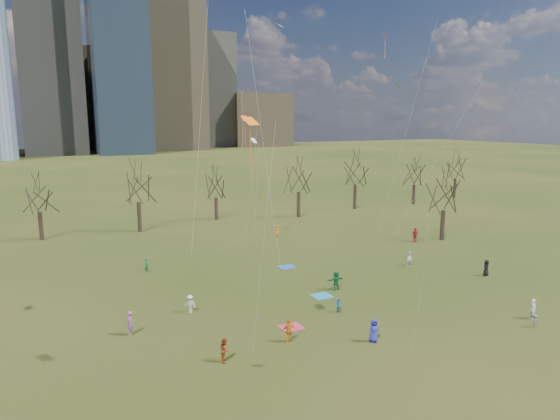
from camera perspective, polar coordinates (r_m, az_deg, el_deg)
name	(u,v)px	position (r m, az deg, el deg)	size (l,w,h in m)	color
ground	(356,334)	(37.06, 8.72, -13.78)	(500.00, 500.00, 0.00)	black
downtown_skyline	(63,61)	(239.73, -23.58, 15.35)	(212.50, 78.00, 118.00)	slate
bare_tree_row	(194,186)	(68.09, -9.77, 2.70)	(113.04, 29.80, 9.50)	black
blanket_teal	(322,296)	(43.84, 4.83, -9.76)	(1.60, 1.50, 0.03)	#1A719D
blanket_navy	(287,267)	(51.76, 0.79, -6.52)	(1.60, 1.50, 0.03)	#224BA2
blanket_crimson	(291,327)	(37.62, 1.28, -13.25)	(1.60, 1.50, 0.03)	#B72445
person_0	(374,331)	(35.69, 10.67, -13.39)	(0.80, 0.52, 1.64)	#2727AA
person_1	(533,309)	(43.39, 26.96, -10.04)	(0.58, 0.38, 1.58)	white
person_2	(225,350)	(32.76, -6.30, -15.60)	(0.76, 0.59, 1.57)	#9D3A16
person_3	(535,321)	(41.86, 27.11, -11.20)	(0.66, 0.38, 1.02)	#5E5F62
person_4	(289,331)	(35.08, 1.03, -13.62)	(0.97, 0.40, 1.65)	orange
person_5	(336,280)	(45.13, 6.42, -8.00)	(1.67, 0.53, 1.80)	#176B35
person_6	(486,268)	(52.78, 22.52, -6.13)	(0.78, 0.51, 1.59)	black
person_7	(130,323)	(37.57, -16.79, -12.31)	(0.64, 0.42, 1.76)	#8E4E9C
person_8	(338,306)	(40.27, 6.64, -10.79)	(0.57, 0.45, 1.18)	#2768AC
person_9	(190,304)	(40.62, -10.24, -10.50)	(0.93, 0.54, 1.44)	silver
person_10	(415,235)	(63.94, 15.18, -2.75)	(1.08, 0.45, 1.85)	red
person_12	(277,231)	(64.84, -0.33, -2.37)	(0.71, 0.46, 1.46)	#D16517
person_13	(146,265)	(51.52, -15.02, -6.12)	(0.55, 0.36, 1.51)	#197234
person_14	(410,259)	(53.45, 14.62, -5.45)	(0.77, 0.60, 1.59)	silver
kites_airborne	(244,137)	(42.37, -4.17, 8.36)	(54.34, 38.38, 30.65)	orange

